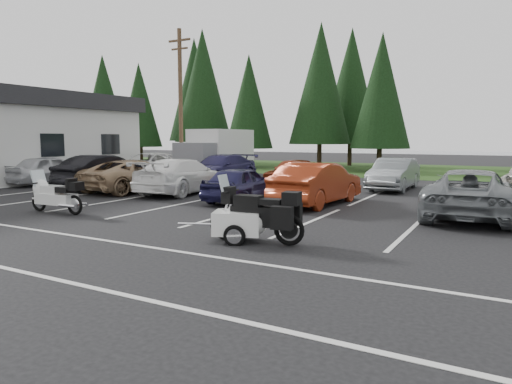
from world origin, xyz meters
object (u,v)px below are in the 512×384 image
(car_near_1, at_px, (105,172))
(car_near_4, at_px, (241,184))
(car_near_2, at_px, (136,175))
(car_near_5, at_px, (317,183))
(car_far_3, at_px, (394,174))
(cargo_trailer, at_px, (237,226))
(car_near_6, at_px, (470,193))
(car_near_3, at_px, (183,176))
(adventure_motorcycle, at_px, (255,209))
(box_truck, at_px, (212,153))
(car_near_0, at_px, (50,170))
(utility_pole, at_px, (181,100))
(touring_motorcycle, at_px, (56,192))
(car_far_1, at_px, (220,168))
(car_far_0, at_px, (148,165))
(car_far_2, at_px, (293,171))

(car_near_1, bearing_deg, car_near_4, 175.08)
(car_near_2, bearing_deg, car_near_5, -176.15)
(car_near_4, bearing_deg, car_near_2, -9.64)
(car_near_1, relative_size, car_far_3, 1.09)
(car_near_1, xyz_separation_m, cargo_trailer, (11.28, -6.51, -0.43))
(car_near_6, height_order, cargo_trailer, car_near_6)
(car_near_1, bearing_deg, car_near_3, -176.81)
(car_near_5, xyz_separation_m, car_far_3, (1.36, 6.08, -0.03))
(car_near_2, distance_m, adventure_motorcycle, 11.48)
(box_truck, relative_size, car_near_1, 1.17)
(car_near_0, distance_m, car_far_3, 17.07)
(car_near_0, distance_m, car_near_6, 19.60)
(utility_pole, height_order, car_near_2, utility_pole)
(touring_motorcycle, bearing_deg, cargo_trailer, -7.55)
(car_near_0, xyz_separation_m, car_near_6, (19.60, -0.38, -0.02))
(car_near_3, distance_m, car_far_1, 5.17)
(car_far_1, bearing_deg, car_near_1, -117.94)
(car_near_2, distance_m, car_near_4, 5.85)
(utility_pole, bearing_deg, car_near_6, -24.96)
(utility_pole, distance_m, car_near_1, 8.63)
(utility_pole, height_order, car_near_0, utility_pole)
(car_near_1, distance_m, car_far_0, 5.74)
(car_near_2, relative_size, car_far_1, 1.00)
(car_near_1, xyz_separation_m, car_far_0, (-2.13, 5.34, -0.04))
(car_far_3, relative_size, adventure_motorcycle, 1.71)
(car_near_2, relative_size, cargo_trailer, 3.29)
(box_truck, distance_m, car_near_3, 8.76)
(car_near_0, xyz_separation_m, car_near_5, (14.63, -0.10, 0.01))
(car_near_1, xyz_separation_m, car_far_2, (7.03, 5.90, -0.11))
(utility_pole, relative_size, car_near_1, 1.88)
(car_far_2, distance_m, car_far_3, 5.04)
(car_far_3, bearing_deg, car_far_0, -176.53)
(car_far_0, distance_m, car_far_1, 5.19)
(touring_motorcycle, relative_size, cargo_trailer, 1.59)
(car_near_0, relative_size, touring_motorcycle, 1.77)
(adventure_motorcycle, bearing_deg, car_far_2, 104.89)
(car_near_4, height_order, car_far_2, car_far_2)
(touring_motorcycle, bearing_deg, car_near_2, 107.76)
(car_near_6, bearing_deg, car_near_1, -3.35)
(car_near_6, distance_m, car_far_1, 13.80)
(car_near_1, bearing_deg, car_near_5, 179.74)
(car_near_5, xyz_separation_m, touring_motorcycle, (-6.50, -5.79, -0.07))
(box_truck, relative_size, car_far_1, 1.10)
(car_near_5, xyz_separation_m, car_far_1, (-7.65, 5.30, -0.01))
(car_near_0, xyz_separation_m, cargo_trailer, (15.20, -6.51, -0.39))
(utility_pole, xyz_separation_m, car_far_3, (13.46, -1.59, -3.98))
(cargo_trailer, xyz_separation_m, adventure_motorcycle, (0.41, 0.11, 0.42))
(car_near_1, relative_size, adventure_motorcycle, 1.87)
(car_far_1, relative_size, touring_motorcycle, 2.08)
(car_near_4, relative_size, car_near_5, 0.85)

